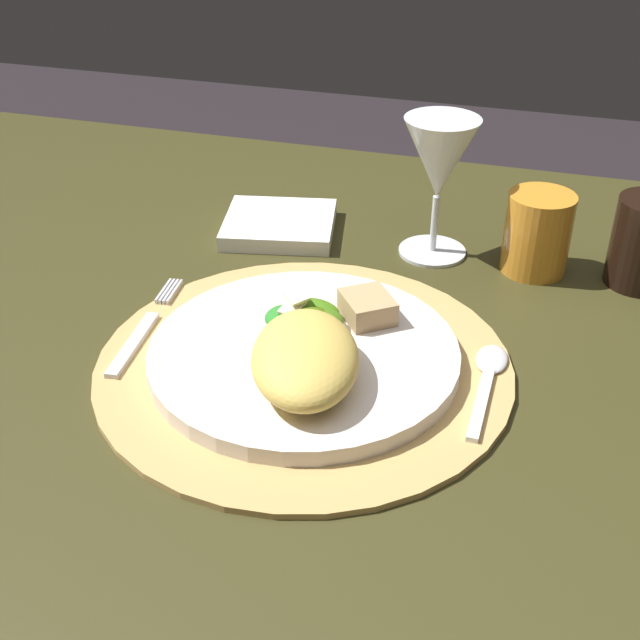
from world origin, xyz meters
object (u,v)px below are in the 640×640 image
(dining_table, at_px, (328,452))
(dinner_plate, at_px, (304,354))
(fork, at_px, (143,329))
(napkin, at_px, (279,225))
(wine_glass, at_px, (439,163))
(amber_tumbler, at_px, (537,233))
(spoon, at_px, (489,373))

(dining_table, xyz_separation_m, dinner_plate, (-0.02, -0.02, 0.13))
(dinner_plate, distance_m, fork, 0.16)
(dining_table, bearing_deg, napkin, 119.17)
(wine_glass, bearing_deg, dining_table, -103.67)
(dining_table, bearing_deg, dinner_plate, -122.65)
(napkin, distance_m, wine_glass, 0.21)
(wine_glass, bearing_deg, amber_tumbler, -3.36)
(napkin, height_order, amber_tumbler, amber_tumbler)
(dinner_plate, height_order, fork, dinner_plate)
(spoon, height_order, amber_tumbler, amber_tumbler)
(dinner_plate, bearing_deg, wine_glass, 74.26)
(fork, bearing_deg, amber_tumbler, 35.31)
(spoon, bearing_deg, dining_table, -178.72)
(dinner_plate, distance_m, napkin, 0.28)
(dinner_plate, relative_size, spoon, 2.00)
(wine_glass, bearing_deg, dinner_plate, -105.74)
(wine_glass, distance_m, amber_tumbler, 0.13)
(fork, xyz_separation_m, spoon, (0.32, 0.03, -0.00))
(fork, distance_m, napkin, 0.26)
(dinner_plate, xyz_separation_m, amber_tumbler, (0.18, 0.25, 0.03))
(fork, distance_m, wine_glass, 0.36)
(spoon, xyz_separation_m, wine_glass, (-0.09, 0.22, 0.10))
(dining_table, distance_m, spoon, 0.19)
(spoon, bearing_deg, dinner_plate, -170.23)
(dining_table, relative_size, wine_glass, 9.10)
(fork, bearing_deg, dinner_plate, -0.86)
(dining_table, bearing_deg, fork, -172.87)
(dinner_plate, relative_size, fork, 1.62)
(wine_glass, bearing_deg, fork, -132.92)
(fork, xyz_separation_m, amber_tumbler, (0.34, 0.24, 0.04))
(spoon, bearing_deg, amber_tumbler, 84.52)
(dinner_plate, relative_size, amber_tumbler, 3.18)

